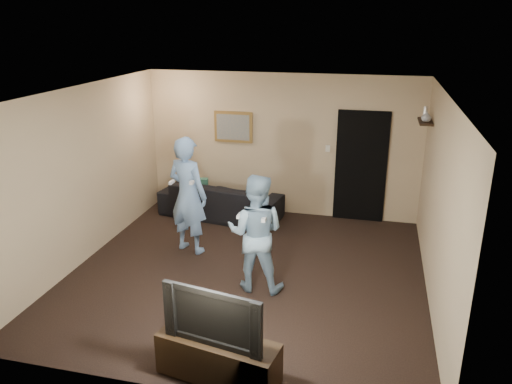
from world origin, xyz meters
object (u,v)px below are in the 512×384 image
(sofa, at_px, (221,200))
(wii_player_left, at_px, (188,195))
(television, at_px, (217,313))
(wii_player_right, at_px, (256,233))
(tv_console, at_px, (218,358))

(sofa, distance_m, wii_player_left, 1.61)
(sofa, xyz_separation_m, television, (1.32, -4.26, 0.45))
(wii_player_right, bearing_deg, sofa, 117.68)
(television, relative_size, wii_player_right, 0.65)
(television, bearing_deg, wii_player_right, 102.52)
(tv_console, bearing_deg, television, 0.00)
(wii_player_left, xyz_separation_m, wii_player_right, (1.29, -0.88, -0.11))
(sofa, height_order, wii_player_left, wii_player_left)
(sofa, xyz_separation_m, wii_player_left, (-0.04, -1.49, 0.60))
(sofa, xyz_separation_m, wii_player_right, (1.25, -2.37, 0.49))
(television, bearing_deg, wii_player_left, 126.48)
(sofa, relative_size, wii_player_left, 1.20)
(sofa, bearing_deg, wii_player_right, 126.61)
(sofa, xyz_separation_m, tv_console, (1.32, -4.26, -0.07))
(tv_console, distance_m, wii_player_right, 1.97)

